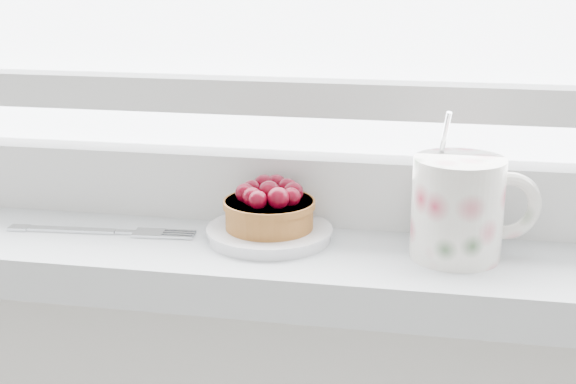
% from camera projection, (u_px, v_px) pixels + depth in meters
% --- Properties ---
extents(saucer, '(0.12, 0.12, 0.01)m').
position_uv_depth(saucer, '(269.00, 233.00, 0.79)').
color(saucer, silver).
rests_on(saucer, windowsill).
extents(raspberry_tart, '(0.09, 0.09, 0.05)m').
position_uv_depth(raspberry_tart, '(270.00, 207.00, 0.78)').
color(raspberry_tart, brown).
rests_on(raspberry_tart, saucer).
extents(floral_mug, '(0.13, 0.10, 0.13)m').
position_uv_depth(floral_mug, '(461.00, 206.00, 0.73)').
color(floral_mug, white).
rests_on(floral_mug, windowsill).
extents(fork, '(0.19, 0.03, 0.00)m').
position_uv_depth(fork, '(100.00, 231.00, 0.81)').
color(fork, silver).
rests_on(fork, windowsill).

